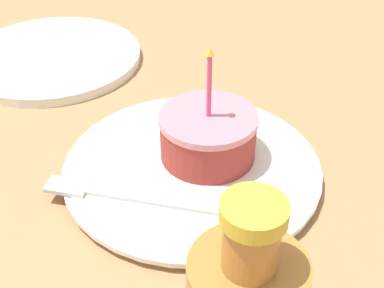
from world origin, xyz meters
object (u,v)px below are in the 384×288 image
at_px(cake_slice, 208,135).
at_px(side_plate, 52,57).
at_px(fork, 123,195).
at_px(plate, 192,168).

xyz_separation_m(cake_slice, side_plate, (-0.35, -0.03, -0.04)).
height_order(cake_slice, fork, cake_slice).
height_order(plate, cake_slice, cake_slice).
distance_m(cake_slice, fork, 0.12).
bearing_deg(side_plate, cake_slice, 5.10).
distance_m(fork, side_plate, 0.36).
xyz_separation_m(plate, side_plate, (-0.35, -0.01, -0.00)).
bearing_deg(plate, fork, -89.31).
relative_size(fork, side_plate, 0.60).
xyz_separation_m(cake_slice, fork, (0.00, -0.12, -0.03)).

